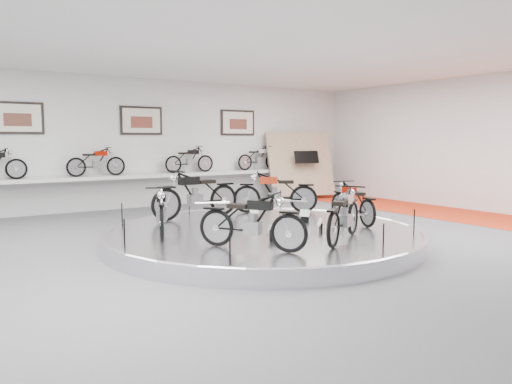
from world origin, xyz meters
TOP-DOWN VIEW (x-y plane):
  - floor at (0.00, 0.00)m, footprint 16.00×16.00m
  - ceiling at (0.00, 0.00)m, footprint 16.00×16.00m
  - wall_back at (0.00, 7.00)m, footprint 16.00×0.00m
  - wall_right at (8.00, 0.00)m, footprint 0.00×14.00m
  - orange_carpet_strip at (6.80, 0.00)m, footprint 2.40×12.60m
  - dado_band at (0.00, 6.98)m, footprint 15.68×0.04m
  - display_platform at (0.00, 0.30)m, footprint 6.40×6.40m
  - platform_rim at (0.00, 0.30)m, footprint 6.40×6.40m
  - shelf at (0.00, 6.70)m, footprint 11.00×0.55m
  - poster_left at (-3.50, 6.96)m, footprint 1.35×0.06m
  - poster_center at (0.00, 6.96)m, footprint 1.35×0.06m
  - poster_right at (3.50, 6.96)m, footprint 1.35×0.06m
  - display_panel at (5.60, 6.10)m, footprint 2.56×1.52m
  - shelf_bike_b at (-1.50, 6.70)m, footprint 1.22×0.43m
  - shelf_bike_c at (1.50, 6.70)m, footprint 1.22×0.43m
  - shelf_bike_d at (4.20, 6.70)m, footprint 1.22×0.43m
  - bike_a at (1.53, 1.99)m, footprint 1.83×1.51m
  - bike_b at (-0.48, 2.34)m, footprint 1.95×0.80m
  - bike_c at (-1.93, 0.92)m, footprint 1.14×1.72m
  - bike_d at (-1.22, -1.17)m, footprint 1.39×1.69m
  - bike_e at (0.53, -1.50)m, footprint 1.71×1.36m
  - bike_f at (2.05, -0.16)m, footprint 0.89×1.62m

SIDE VIEW (x-z plane):
  - floor at x=0.00m, z-range 0.00..0.00m
  - orange_carpet_strip at x=6.80m, z-range 0.00..0.01m
  - display_platform at x=0.00m, z-range 0.00..0.30m
  - platform_rim at x=0.00m, z-range 0.22..0.32m
  - dado_band at x=0.00m, z-range 0.00..1.10m
  - bike_f at x=2.05m, z-range 0.30..1.21m
  - bike_c at x=-1.93m, z-range 0.30..1.26m
  - bike_d at x=-1.22m, z-range 0.30..1.27m
  - bike_e at x=0.53m, z-range 0.30..1.27m
  - bike_a at x=1.53m, z-range 0.30..1.35m
  - bike_b at x=-0.48m, z-range 0.30..1.43m
  - shelf at x=0.00m, z-range 0.95..1.05m
  - display_panel at x=5.60m, z-range 0.10..2.40m
  - shelf_bike_b at x=-1.50m, z-range 1.05..1.78m
  - shelf_bike_c at x=1.50m, z-range 1.05..1.78m
  - shelf_bike_d at x=4.20m, z-range 1.05..1.78m
  - wall_back at x=0.00m, z-range -6.00..10.00m
  - wall_right at x=8.00m, z-range -5.00..9.00m
  - poster_left at x=-3.50m, z-range 2.26..3.14m
  - poster_center at x=0.00m, z-range 2.26..3.14m
  - poster_right at x=3.50m, z-range 2.26..3.14m
  - ceiling at x=0.00m, z-range 4.00..4.00m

